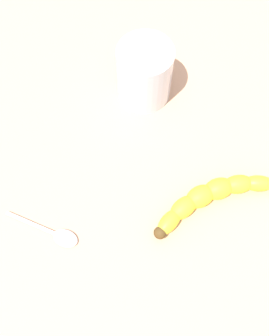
% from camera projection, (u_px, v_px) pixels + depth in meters
% --- Properties ---
extents(wooden_tabletop, '(1.20, 1.20, 0.03)m').
position_uv_depth(wooden_tabletop, '(134.00, 189.00, 0.60)').
color(wooden_tabletop, tan).
rests_on(wooden_tabletop, ground).
extents(banana, '(0.15, 0.14, 0.03)m').
position_uv_depth(banana, '(212.00, 197.00, 0.57)').
color(banana, yellow).
rests_on(banana, wooden_tabletop).
extents(smoothie_glass, '(0.08, 0.08, 0.10)m').
position_uv_depth(smoothie_glass, '(145.00, 75.00, 0.61)').
color(smoothie_glass, silver).
rests_on(smoothie_glass, wooden_tabletop).
extents(teaspoon, '(0.11, 0.03, 0.01)m').
position_uv_depth(teaspoon, '(61.00, 236.00, 0.55)').
color(teaspoon, silver).
rests_on(teaspoon, wooden_tabletop).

